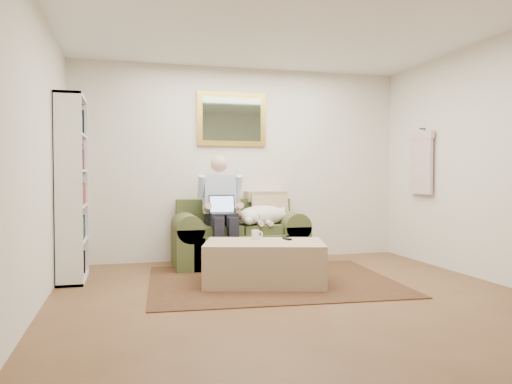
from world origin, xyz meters
name	(u,v)px	position (x,y,z in m)	size (l,w,h in m)	color
room_shell	(292,159)	(0.00, 0.35, 1.30)	(4.51, 5.00, 2.61)	brown
rug	(272,281)	(-0.01, 0.98, 0.01)	(2.59, 2.07, 0.01)	#332414
sofa	(239,242)	(-0.14, 2.05, 0.29)	(1.66, 0.84, 0.99)	#4A582F
seated_man	(222,211)	(-0.39, 1.89, 0.70)	(0.55, 0.78, 1.39)	#8C9ED8
laptop	(223,209)	(-0.39, 1.83, 0.73)	(0.32, 0.25, 0.23)	black
sleeping_dog	(263,215)	(0.16, 1.96, 0.63)	(0.68, 0.43, 0.25)	white
ottoman	(264,263)	(-0.13, 0.87, 0.22)	(1.23, 0.78, 0.45)	tan
coffee_mug	(255,235)	(-0.17, 1.10, 0.50)	(0.08, 0.08, 0.10)	white
tv_remote	(287,239)	(0.15, 0.96, 0.46)	(0.05, 0.15, 0.02)	black
bookshelf	(72,189)	(-2.10, 1.60, 1.00)	(0.28, 0.80, 2.00)	white
wall_mirror	(232,119)	(-0.14, 2.47, 1.90)	(0.94, 0.04, 0.72)	gold
hanging_shirt	(421,159)	(2.19, 1.60, 1.35)	(0.06, 0.52, 0.90)	beige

